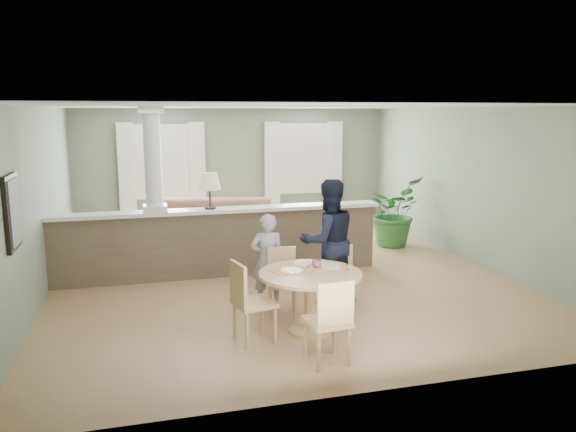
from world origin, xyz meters
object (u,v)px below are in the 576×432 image
object	(u,v)px
houseplant	(392,212)
chair_side	(248,299)
man_person	(328,241)
dining_table	(310,284)
chair_far_boy	(282,278)
chair_near	(330,318)
sofa	(206,226)
child_person	(267,260)
chair_far_man	(338,273)

from	to	relation	value
houseplant	chair_side	xyz separation A→B (m)	(-3.69, -4.01, -0.15)
chair_side	man_person	bearing A→B (deg)	-62.29
houseplant	dining_table	xyz separation A→B (m)	(-2.91, -3.87, -0.08)
chair_far_boy	chair_near	size ratio (longest dim) A/B	0.92
chair_side	sofa	bearing A→B (deg)	-13.49
houseplant	chair_side	size ratio (longest dim) A/B	1.40
chair_near	chair_side	bearing A→B (deg)	-54.66
chair_side	child_person	size ratio (longest dim) A/B	0.75
dining_table	chair_near	world-z (taller)	chair_near
sofa	chair_far_boy	xyz separation A→B (m)	(0.54, -3.71, 0.00)
child_person	man_person	world-z (taller)	man_person
chair_near	chair_far_man	bearing A→B (deg)	-118.95
chair_far_man	child_person	world-z (taller)	child_person
chair_far_boy	chair_side	world-z (taller)	chair_side
houseplant	chair_far_boy	world-z (taller)	houseplant
chair_far_boy	chair_side	bearing A→B (deg)	-113.61
chair_near	chair_side	distance (m)	1.06
chair_far_boy	chair_near	world-z (taller)	chair_near
chair_near	houseplant	bearing A→B (deg)	-128.09
dining_table	child_person	bearing A→B (deg)	104.92
houseplant	chair_far_man	world-z (taller)	houseplant
chair_far_man	chair_side	xyz separation A→B (m)	(-1.41, -0.90, 0.06)
child_person	dining_table	bearing A→B (deg)	111.45
chair_near	child_person	size ratio (longest dim) A/B	0.74
man_person	child_person	bearing A→B (deg)	-9.30
chair_far_boy	dining_table	bearing A→B (deg)	-65.87
dining_table	child_person	size ratio (longest dim) A/B	0.96
dining_table	chair_side	xyz separation A→B (m)	(-0.78, -0.14, -0.06)
houseplant	chair_far_boy	xyz separation A→B (m)	(-3.07, -3.13, -0.20)
houseplant	chair_near	bearing A→B (deg)	-121.86
sofa	dining_table	size ratio (longest dim) A/B	2.63
sofa	chair_far_man	size ratio (longest dim) A/B	3.80
child_person	chair_far_boy	bearing A→B (deg)	117.02
child_person	chair_near	bearing A→B (deg)	102.36
houseplant	child_person	bearing A→B (deg)	-138.62
sofa	chair_near	distance (m)	5.42
sofa	chair_far_man	xyz separation A→B (m)	(1.33, -3.69, -0.00)
chair_far_boy	child_person	distance (m)	0.38
houseplant	chair_near	world-z (taller)	houseplant
houseplant	dining_table	bearing A→B (deg)	-126.94
man_person	dining_table	bearing A→B (deg)	54.94
houseplant	chair_near	size ratio (longest dim) A/B	1.44
chair_far_boy	chair_far_man	world-z (taller)	chair_far_boy
sofa	chair_far_man	bearing A→B (deg)	-56.87
chair_far_boy	chair_far_man	xyz separation A→B (m)	(0.79, 0.02, -0.01)
chair_side	child_person	bearing A→B (deg)	-35.07
chair_far_man	child_person	xyz separation A→B (m)	(-0.91, 0.30, 0.17)
chair_far_man	child_person	bearing A→B (deg)	-171.85
chair_far_man	man_person	bearing A→B (deg)	130.27
dining_table	sofa	bearing A→B (deg)	98.93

